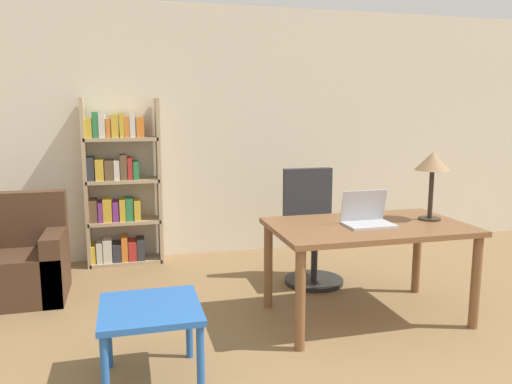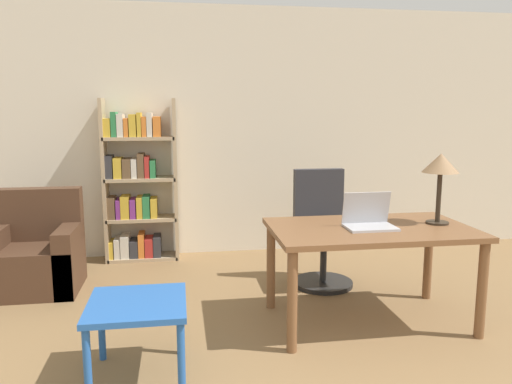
{
  "view_description": "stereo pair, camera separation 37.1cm",
  "coord_description": "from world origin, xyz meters",
  "px_view_note": "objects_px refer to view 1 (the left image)",
  "views": [
    {
      "loc": [
        -1.02,
        -0.92,
        1.59
      ],
      "look_at": [
        -0.09,
        2.62,
        0.99
      ],
      "focal_mm": 35.0,
      "sensor_mm": 36.0,
      "label": 1
    },
    {
      "loc": [
        -0.66,
        -1.0,
        1.59
      ],
      "look_at": [
        -0.09,
        2.62,
        0.99
      ],
      "focal_mm": 35.0,
      "sensor_mm": 36.0,
      "label": 2
    }
  ],
  "objects_px": {
    "office_chair": "(312,232)",
    "armchair": "(18,264)",
    "table_lamp": "(433,165)",
    "bookshelf": "(119,189)",
    "laptop": "(367,218)",
    "side_table_blue": "(150,317)",
    "desk": "(368,237)"
  },
  "relations": [
    {
      "from": "office_chair",
      "to": "armchair",
      "type": "height_order",
      "value": "office_chair"
    },
    {
      "from": "table_lamp",
      "to": "bookshelf",
      "type": "distance_m",
      "value": 3.07
    },
    {
      "from": "armchair",
      "to": "table_lamp",
      "type": "bearing_deg",
      "value": -18.62
    },
    {
      "from": "laptop",
      "to": "armchair",
      "type": "height_order",
      "value": "laptop"
    },
    {
      "from": "laptop",
      "to": "office_chair",
      "type": "xyz_separation_m",
      "value": [
        -0.08,
        0.91,
        -0.32
      ]
    },
    {
      "from": "armchair",
      "to": "bookshelf",
      "type": "xyz_separation_m",
      "value": [
        0.84,
        0.81,
        0.49
      ]
    },
    {
      "from": "side_table_blue",
      "to": "bookshelf",
      "type": "bearing_deg",
      "value": 94.32
    },
    {
      "from": "laptop",
      "to": "armchair",
      "type": "relative_size",
      "value": 0.4
    },
    {
      "from": "table_lamp",
      "to": "armchair",
      "type": "relative_size",
      "value": 0.6
    },
    {
      "from": "desk",
      "to": "side_table_blue",
      "type": "xyz_separation_m",
      "value": [
        -1.66,
        -0.55,
        -0.24
      ]
    },
    {
      "from": "side_table_blue",
      "to": "bookshelf",
      "type": "distance_m",
      "value": 2.51
    },
    {
      "from": "desk",
      "to": "bookshelf",
      "type": "bearing_deg",
      "value": 133.83
    },
    {
      "from": "table_lamp",
      "to": "office_chair",
      "type": "relative_size",
      "value": 0.51
    },
    {
      "from": "office_chair",
      "to": "armchair",
      "type": "distance_m",
      "value": 2.59
    },
    {
      "from": "table_lamp",
      "to": "laptop",
      "type": "bearing_deg",
      "value": -175.51
    },
    {
      "from": "desk",
      "to": "table_lamp",
      "type": "bearing_deg",
      "value": 2.92
    },
    {
      "from": "table_lamp",
      "to": "office_chair",
      "type": "bearing_deg",
      "value": 126.78
    },
    {
      "from": "side_table_blue",
      "to": "armchair",
      "type": "height_order",
      "value": "armchair"
    },
    {
      "from": "side_table_blue",
      "to": "laptop",
      "type": "bearing_deg",
      "value": 18.06
    },
    {
      "from": "desk",
      "to": "laptop",
      "type": "relative_size",
      "value": 4.11
    },
    {
      "from": "desk",
      "to": "laptop",
      "type": "distance_m",
      "value": 0.16
    },
    {
      "from": "laptop",
      "to": "side_table_blue",
      "type": "xyz_separation_m",
      "value": [
        -1.63,
        -0.53,
        -0.39
      ]
    },
    {
      "from": "table_lamp",
      "to": "bookshelf",
      "type": "relative_size",
      "value": 0.31
    },
    {
      "from": "table_lamp",
      "to": "side_table_blue",
      "type": "bearing_deg",
      "value": -165.3
    },
    {
      "from": "table_lamp",
      "to": "desk",
      "type": "bearing_deg",
      "value": -177.08
    },
    {
      "from": "armchair",
      "to": "bookshelf",
      "type": "relative_size",
      "value": 0.52
    },
    {
      "from": "office_chair",
      "to": "bookshelf",
      "type": "height_order",
      "value": "bookshelf"
    },
    {
      "from": "desk",
      "to": "office_chair",
      "type": "height_order",
      "value": "office_chair"
    },
    {
      "from": "side_table_blue",
      "to": "table_lamp",
      "type": "bearing_deg",
      "value": 14.7
    },
    {
      "from": "side_table_blue",
      "to": "office_chair",
      "type": "bearing_deg",
      "value": 43.03
    },
    {
      "from": "office_chair",
      "to": "bookshelf",
      "type": "bearing_deg",
      "value": 149.48
    },
    {
      "from": "office_chair",
      "to": "bookshelf",
      "type": "distance_m",
      "value": 2.04
    }
  ]
}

